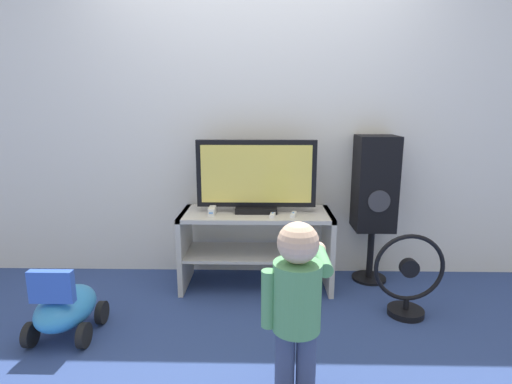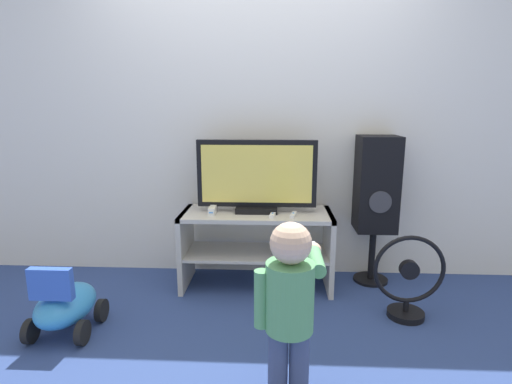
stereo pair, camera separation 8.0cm
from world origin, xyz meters
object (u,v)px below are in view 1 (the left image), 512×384
remote_secondary (273,215)px  remote_primary (293,214)px  television (256,177)px  ride_on_toy (66,308)px  floor_fan (408,279)px  child (297,297)px  speaker_tower (375,187)px  game_console (212,210)px

remote_secondary → remote_primary: bearing=2.6°
television → ride_on_toy: size_ratio=1.86×
television → floor_fan: 1.24m
child → ride_on_toy: bearing=160.0°
television → speaker_tower: size_ratio=0.77×
remote_secondary → speaker_tower: bearing=16.3°
speaker_tower → floor_fan: size_ratio=2.04×
game_console → child: size_ratio=0.18×
floor_fan → television: bearing=155.6°
remote_primary → speaker_tower: 0.68m
game_console → ride_on_toy: 1.12m
television → remote_secondary: (0.12, -0.13, -0.25)m
remote_secondary → speaker_tower: size_ratio=0.12×
game_console → child: (0.53, -1.14, -0.10)m
remote_primary → floor_fan: remote_primary is taller
child → ride_on_toy: child is taller
game_console → ride_on_toy: game_console is taller
speaker_tower → remote_secondary: bearing=-163.7°
remote_secondary → child: bearing=-85.3°
ride_on_toy → speaker_tower: bearing=22.4°
floor_fan → speaker_tower: bearing=100.4°
speaker_tower → game_console: bearing=-172.0°
television → game_console: bearing=-167.2°
remote_secondary → floor_fan: 0.99m
game_console → speaker_tower: (1.21, 0.17, 0.15)m
television → remote_secondary: bearing=-47.1°
remote_primary → floor_fan: (0.73, -0.33, -0.34)m
child → floor_fan: child is taller
game_console → speaker_tower: speaker_tower is taller
floor_fan → remote_secondary: bearing=159.8°
television → floor_fan: (0.99, -0.45, -0.59)m
floor_fan → ride_on_toy: size_ratio=1.19×
remote_primary → floor_fan: bearing=-24.3°
speaker_tower → television: bearing=-173.7°
game_console → floor_fan: 1.41m
television → ride_on_toy: (-1.12, -0.73, -0.66)m
remote_secondary → child: child is taller
remote_primary → floor_fan: 0.87m
game_console → remote_secondary: (0.44, -0.06, -0.02)m
remote_primary → remote_secondary: 0.15m
remote_secondary → speaker_tower: speaker_tower is taller
television → remote_primary: (0.27, -0.12, -0.25)m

